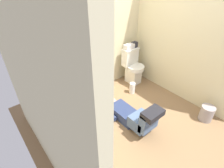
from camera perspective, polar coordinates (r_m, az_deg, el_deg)
The scene contains 16 objects.
ground_plane at distance 3.03m, azimuth 5.24°, elevation -11.85°, with size 2.97×3.19×0.04m, color olive.
wall_back at distance 3.16m, azimuth -8.45°, elevation 16.13°, with size 2.63×0.08×2.40m, color beige.
wall_left at distance 1.76m, azimuth -24.04°, elevation -1.91°, with size 0.08×2.19×2.40m, color beige.
wall_right at distance 3.31m, azimuth 23.12°, elevation 14.68°, with size 0.08×2.19×2.40m, color beige.
toilet at distance 3.79m, azimuth 6.65°, elevation 5.65°, with size 0.36×0.46×0.75m.
vanity_cabinet at distance 2.91m, azimuth -16.21°, elevation -4.18°, with size 0.60×0.53×0.82m.
faucet at distance 2.78m, azimuth -19.01°, elevation 4.64°, with size 0.02×0.02×0.10m, color silver.
person_plumber at distance 2.85m, azimuth 6.58°, elevation -10.05°, with size 0.39×1.06×0.52m.
tissue_box at distance 3.64m, azimuth 5.56°, elevation 11.99°, with size 0.22×0.11×0.10m, color silver.
toiletry_bag at distance 3.74m, azimuth 7.26°, elevation 12.57°, with size 0.12×0.09×0.11m, color #26262D.
soap_dispenser at distance 2.71m, azimuth -22.54°, elevation 3.48°, with size 0.06×0.06×0.17m.
bottle_pink at distance 2.76m, azimuth -21.19°, elevation 4.00°, with size 0.05×0.05×0.10m, color #D18F9C.
bottle_white at distance 2.74m, azimuth -19.55°, elevation 4.21°, with size 0.04×0.04×0.11m, color white.
bottle_green at distance 2.74m, azimuth -18.11°, elevation 5.07°, with size 0.05×0.05×0.16m, color #519E47.
trash_can at distance 3.32m, azimuth 28.32°, elevation -8.31°, with size 0.21×0.21×0.27m, color gray.
paper_towel_roll at distance 3.55m, azimuth 6.58°, elevation -1.30°, with size 0.11×0.11×0.23m, color white.
Camera 1 is at (-1.54, -1.46, 2.14)m, focal length 28.23 mm.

